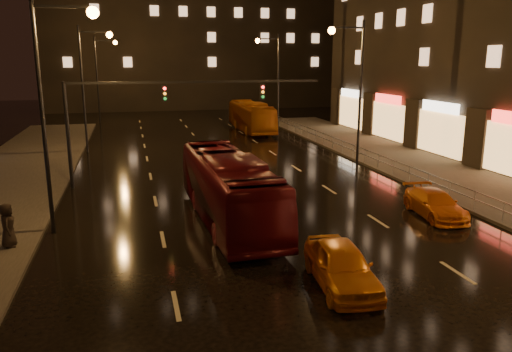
% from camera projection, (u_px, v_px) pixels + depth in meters
% --- Properties ---
extents(ground, '(140.00, 140.00, 0.00)m').
position_uv_depth(ground, '(232.00, 179.00, 31.75)').
color(ground, black).
rests_on(ground, ground).
extents(sidewalk_right, '(7.00, 70.00, 0.15)m').
position_uv_depth(sidewalk_right, '(466.00, 184.00, 30.22)').
color(sidewalk_right, '#38332D').
rests_on(sidewalk_right, ground).
extents(traffic_signal, '(15.31, 0.32, 6.20)m').
position_uv_depth(traffic_signal, '(147.00, 106.00, 29.46)').
color(traffic_signal, black).
rests_on(traffic_signal, ground).
extents(railing_right, '(0.05, 56.00, 1.00)m').
position_uv_depth(railing_right, '(393.00, 163.00, 32.08)').
color(railing_right, '#99999E').
rests_on(railing_right, sidewalk_right).
extents(bus_red, '(3.05, 11.48, 3.18)m').
position_uv_depth(bus_red, '(229.00, 188.00, 23.20)').
color(bus_red, '#520B12').
rests_on(bus_red, ground).
extents(bus_curb, '(2.63, 11.01, 3.06)m').
position_uv_depth(bus_curb, '(251.00, 117.00, 52.34)').
color(bus_curb, '#A85610').
rests_on(bus_curb, ground).
extents(taxi_near, '(2.17, 4.53, 1.49)m').
position_uv_depth(taxi_near, '(341.00, 265.00, 16.60)').
color(taxi_near, orange).
rests_on(taxi_near, ground).
extents(taxi_far, '(2.20, 4.47, 1.25)m').
position_uv_depth(taxi_far, '(435.00, 204.00, 24.06)').
color(taxi_far, orange).
rests_on(taxi_far, ground).
extents(pedestrian_c, '(0.64, 0.92, 1.79)m').
position_uv_depth(pedestrian_c, '(8.00, 225.00, 19.70)').
color(pedestrian_c, black).
rests_on(pedestrian_c, sidewalk_left).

